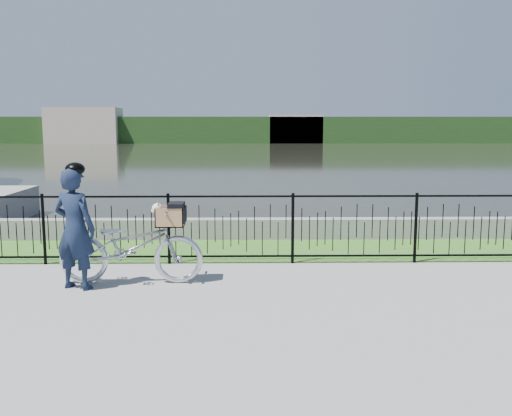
{
  "coord_description": "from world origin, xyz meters",
  "views": [
    {
      "loc": [
        0.24,
        -7.44,
        2.26
      ],
      "look_at": [
        0.4,
        1.0,
        1.0
      ],
      "focal_mm": 40.0,
      "sensor_mm": 36.0,
      "label": 1
    }
  ],
  "objects": [
    {
      "name": "far_building_right",
      "position": [
        6.0,
        58.5,
        1.6
      ],
      "size": [
        6.0,
        3.0,
        3.2
      ],
      "primitive_type": "cube",
      "color": "#B6A892",
      "rests_on": "ground"
    },
    {
      "name": "water",
      "position": [
        0.0,
        33.0,
        0.0
      ],
      "size": [
        120.0,
        120.0,
        0.0
      ],
      "primitive_type": "plane",
      "color": "black",
      "rests_on": "ground"
    },
    {
      "name": "fence",
      "position": [
        0.0,
        1.6,
        0.58
      ],
      "size": [
        14.0,
        0.06,
        1.15
      ],
      "primitive_type": null,
      "color": "black",
      "rests_on": "ground"
    },
    {
      "name": "far_treeline",
      "position": [
        0.0,
        60.0,
        1.5
      ],
      "size": [
        120.0,
        6.0,
        3.0
      ],
      "primitive_type": "cube",
      "color": "#214219",
      "rests_on": "ground"
    },
    {
      "name": "cyclist",
      "position": [
        -2.09,
        0.23,
        0.86
      ],
      "size": [
        0.71,
        0.58,
        1.74
      ],
      "color": "#121C34",
      "rests_on": "ground"
    },
    {
      "name": "grass_strip",
      "position": [
        0.0,
        2.6,
        0.0
      ],
      "size": [
        60.0,
        2.0,
        0.01
      ],
      "primitive_type": "cube",
      "color": "#386A21",
      "rests_on": "ground"
    },
    {
      "name": "bicycle_rig",
      "position": [
        -1.38,
        0.49,
        0.54
      ],
      "size": [
        2.03,
        0.71,
        1.17
      ],
      "color": "silver",
      "rests_on": "ground"
    },
    {
      "name": "quay_wall",
      "position": [
        0.0,
        3.6,
        0.2
      ],
      "size": [
        60.0,
        0.3,
        0.4
      ],
      "primitive_type": "cube",
      "color": "gray",
      "rests_on": "ground"
    },
    {
      "name": "ground",
      "position": [
        0.0,
        0.0,
        0.0
      ],
      "size": [
        120.0,
        120.0,
        0.0
      ],
      "primitive_type": "plane",
      "color": "gray",
      "rests_on": "ground"
    },
    {
      "name": "far_building_left",
      "position": [
        -18.0,
        58.0,
        2.0
      ],
      "size": [
        8.0,
        4.0,
        4.0
      ],
      "primitive_type": "cube",
      "color": "#B6A892",
      "rests_on": "ground"
    }
  ]
}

